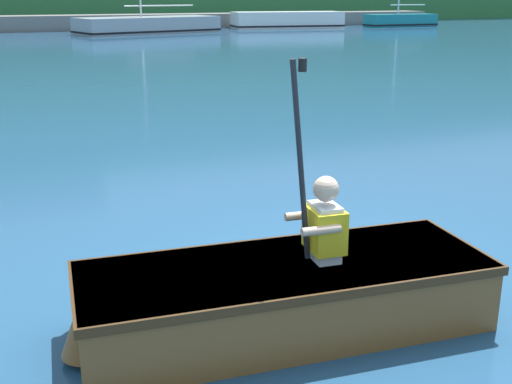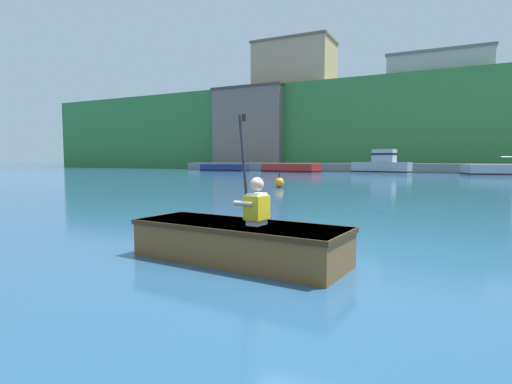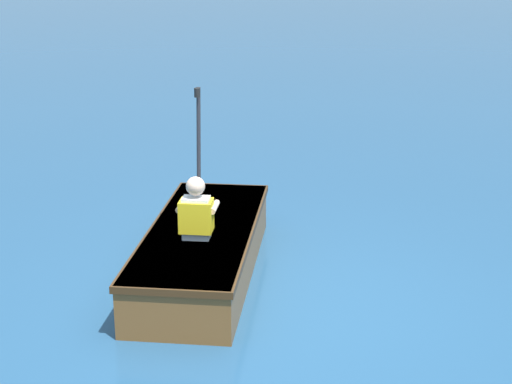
% 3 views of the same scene
% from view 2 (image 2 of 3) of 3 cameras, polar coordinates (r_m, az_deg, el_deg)
% --- Properties ---
extents(ground_plane, '(300.00, 300.00, 0.00)m').
position_cam_2_polar(ground_plane, '(5.30, 8.56, -9.11)').
color(ground_plane, navy).
extents(shoreline_ridge, '(120.00, 20.00, 11.13)m').
position_cam_2_polar(shoreline_ridge, '(58.71, 24.76, 8.40)').
color(shoreline_ridge, '#387A3D').
rests_on(shoreline_ridge, ground).
extents(waterfront_warehouse_left, '(10.34, 6.41, 11.09)m').
position_cam_2_polar(waterfront_warehouse_left, '(56.23, -0.22, 8.99)').
color(waterfront_warehouse_left, '#75665B').
rests_on(waterfront_warehouse_left, ground).
extents(waterfront_office_block_center, '(10.74, 6.46, 17.44)m').
position_cam_2_polar(waterfront_office_block_center, '(57.03, 5.46, 12.12)').
color(waterfront_office_block_center, tan).
rests_on(waterfront_office_block_center, ground).
extents(waterfront_apartment_right, '(11.41, 7.25, 13.66)m').
position_cam_2_polar(waterfront_apartment_right, '(53.59, 24.49, 10.18)').
color(waterfront_apartment_right, '#B2A899').
rests_on(waterfront_apartment_right, ground).
extents(marina_dock, '(56.13, 2.40, 0.90)m').
position_cam_2_polar(marina_dock, '(42.34, 24.01, 3.12)').
color(marina_dock, slate).
rests_on(marina_dock, ground).
extents(moored_boat_dock_west_end, '(5.44, 1.82, 0.77)m').
position_cam_2_polar(moored_boat_dock_west_end, '(44.84, -4.53, 3.44)').
color(moored_boat_dock_west_end, navy).
rests_on(moored_boat_dock_west_end, ground).
extents(moored_boat_dock_east_inner, '(6.18, 3.00, 0.87)m').
position_cam_2_polar(moored_boat_dock_east_inner, '(40.48, 4.95, 3.39)').
color(moored_boat_dock_east_inner, red).
rests_on(moored_boat_dock_east_inner, ground).
extents(moored_boat_dock_east_end, '(5.46, 2.60, 2.24)m').
position_cam_2_polar(moored_boat_dock_east_end, '(38.91, 17.54, 3.73)').
color(moored_boat_dock_east_end, '#9EA3A8').
rests_on(moored_boat_dock_east_end, ground).
extents(rowboat_foreground, '(2.87, 1.22, 0.47)m').
position_cam_2_polar(rowboat_foreground, '(5.01, -2.92, -6.75)').
color(rowboat_foreground, brown).
rests_on(rowboat_foreground, ground).
extents(person_paddler, '(0.38, 0.38, 1.32)m').
position_cam_2_polar(person_paddler, '(4.78, -0.00, -1.58)').
color(person_paddler, silver).
rests_on(person_paddler, rowboat_foreground).
extents(channel_buoy, '(0.44, 0.44, 0.72)m').
position_cam_2_polar(channel_buoy, '(18.26, 3.35, 1.36)').
color(channel_buoy, orange).
rests_on(channel_buoy, ground).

